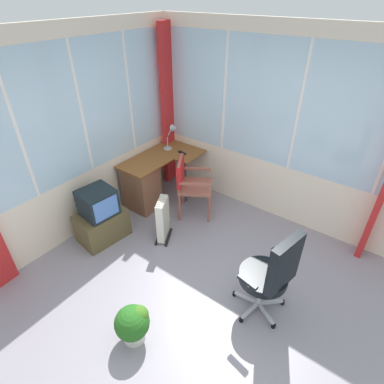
{
  "coord_description": "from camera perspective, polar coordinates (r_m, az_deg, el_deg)",
  "views": [
    {
      "loc": [
        -1.76,
        -1.16,
        2.94
      ],
      "look_at": [
        0.75,
        0.71,
        0.85
      ],
      "focal_mm": 28.76,
      "sensor_mm": 36.0,
      "label": 1
    }
  ],
  "objects": [
    {
      "name": "desk_lamp",
      "position": [
        5.0,
        -3.61,
        10.88
      ],
      "size": [
        0.22,
        0.19,
        0.4
      ],
      "color": "#B2B7BC",
      "rests_on": "desk"
    },
    {
      "name": "desk",
      "position": [
        4.83,
        -8.95,
        1.53
      ],
      "size": [
        1.27,
        0.79,
        0.73
      ],
      "color": "brown",
      "rests_on": "ground"
    },
    {
      "name": "office_chair",
      "position": [
        3.21,
        14.62,
        -14.22
      ],
      "size": [
        0.62,
        0.57,
        1.09
      ],
      "color": "#B7B7BF",
      "rests_on": "ground"
    },
    {
      "name": "space_heater",
      "position": [
        4.21,
        -5.38,
        -4.91
      ],
      "size": [
        0.41,
        0.31,
        0.63
      ],
      "color": "silver",
      "rests_on": "ground"
    },
    {
      "name": "curtain_corner",
      "position": [
        5.16,
        -4.38,
        14.92
      ],
      "size": [
        0.32,
        0.11,
        2.56
      ],
      "primitive_type": "cube",
      "rotation": [
        0.0,
        0.0,
        0.11
      ],
      "color": "red",
      "rests_on": "ground"
    },
    {
      "name": "north_window_panel",
      "position": [
        4.1,
        -23.69,
        7.75
      ],
      "size": [
        4.06,
        0.07,
        2.66
      ],
      "color": "#F2DEC5",
      "rests_on": "ground"
    },
    {
      "name": "wooden_armchair",
      "position": [
        4.51,
        -0.86,
        2.3
      ],
      "size": [
        0.66,
        0.66,
        0.91
      ],
      "color": "#9A5646",
      "rests_on": "ground"
    },
    {
      "name": "tv_remote",
      "position": [
        4.92,
        -1.83,
        7.28
      ],
      "size": [
        0.07,
        0.16,
        0.02
      ],
      "primitive_type": "cube",
      "rotation": [
        0.0,
        0.0,
        -0.2
      ],
      "color": "black",
      "rests_on": "desk"
    },
    {
      "name": "tv_on_stand",
      "position": [
        4.34,
        -16.56,
        -4.59
      ],
      "size": [
        0.69,
        0.51,
        0.78
      ],
      "color": "brown",
      "rests_on": "ground"
    },
    {
      "name": "east_window_panel",
      "position": [
        4.3,
        18.52,
        10.0
      ],
      "size": [
        0.07,
        4.31,
        2.66
      ],
      "color": "#F2DEC5",
      "rests_on": "ground"
    },
    {
      "name": "ground",
      "position": [
        3.64,
        2.02,
        -20.91
      ],
      "size": [
        5.06,
        5.31,
        0.06
      ],
      "primitive_type": "cube",
      "color": "gray"
    },
    {
      "name": "potted_plant",
      "position": [
        3.27,
        -10.86,
        -22.77
      ],
      "size": [
        0.34,
        0.34,
        0.42
      ],
      "color": "beige",
      "rests_on": "ground"
    }
  ]
}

